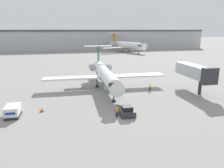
% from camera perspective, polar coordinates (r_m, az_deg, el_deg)
% --- Properties ---
extents(ground_plane, '(600.00, 600.00, 0.00)m').
position_cam_1_polar(ground_plane, '(35.37, 3.02, -8.38)').
color(ground_plane, gray).
extents(terminal_building, '(180.00, 16.80, 13.07)m').
position_cam_1_polar(terminal_building, '(151.82, -9.57, 11.37)').
color(terminal_building, '#B2B2B7').
rests_on(terminal_building, ground).
extents(airplane_main, '(28.56, 26.90, 9.00)m').
position_cam_1_polar(airplane_main, '(51.24, -1.86, 2.59)').
color(airplane_main, white).
rests_on(airplane_main, ground).
extents(pushback_tug, '(2.29, 4.32, 1.69)m').
position_cam_1_polar(pushback_tug, '(35.96, 3.57, -6.94)').
color(pushback_tug, '#2D2D33').
rests_on(pushback_tug, ground).
extents(luggage_cart, '(2.11, 3.46, 1.82)m').
position_cam_1_polar(luggage_cart, '(38.27, -24.51, -6.46)').
color(luggage_cart, '#232326').
rests_on(luggage_cart, ground).
extents(worker_near_tug, '(0.40, 0.24, 1.72)m').
position_cam_1_polar(worker_near_tug, '(34.77, 1.30, -7.17)').
color(worker_near_tug, '#232838').
rests_on(worker_near_tug, ground).
extents(worker_by_wing, '(0.40, 0.24, 1.68)m').
position_cam_1_polar(worker_by_wing, '(49.90, 9.90, -0.75)').
color(worker_by_wing, '#232838').
rests_on(worker_by_wing, ground).
extents(traffic_cone_left, '(0.68, 0.68, 0.76)m').
position_cam_1_polar(traffic_cone_left, '(38.86, -17.89, -6.38)').
color(traffic_cone_left, black).
rests_on(traffic_cone_left, ground).
extents(airplane_parked_far_left, '(32.70, 28.52, 11.14)m').
position_cam_1_polar(airplane_parked_far_left, '(133.41, 3.95, 10.03)').
color(airplane_parked_far_left, white).
rests_on(airplane_parked_far_left, ground).
extents(jet_bridge, '(3.20, 11.82, 6.19)m').
position_cam_1_polar(jet_bridge, '(51.20, 20.88, 3.00)').
color(jet_bridge, '#2D2D33').
rests_on(jet_bridge, ground).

